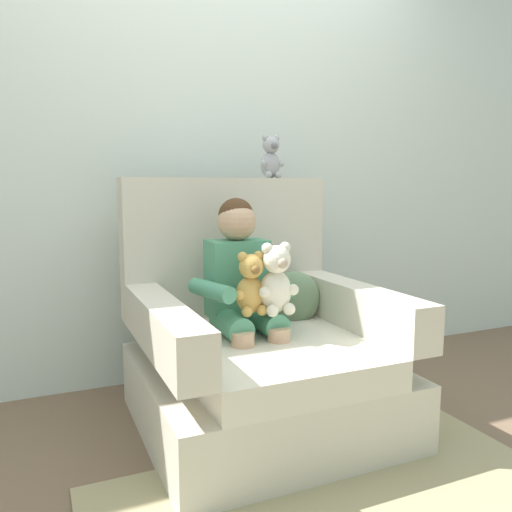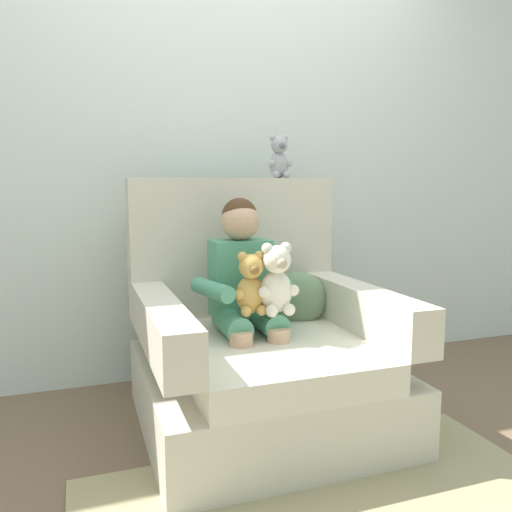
{
  "view_description": "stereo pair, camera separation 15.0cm",
  "coord_description": "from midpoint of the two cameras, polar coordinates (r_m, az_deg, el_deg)",
  "views": [
    {
      "loc": [
        -0.87,
        -1.92,
        1.03
      ],
      "look_at": [
        -0.05,
        -0.05,
        0.75
      ],
      "focal_mm": 35.91,
      "sensor_mm": 36.0,
      "label": 1
    },
    {
      "loc": [
        -0.73,
        -1.98,
        1.03
      ],
      "look_at": [
        -0.05,
        -0.05,
        0.75
      ],
      "focal_mm": 35.91,
      "sensor_mm": 36.0,
      "label": 2
    }
  ],
  "objects": [
    {
      "name": "ground_plane",
      "position": [
        2.35,
        -1.19,
        -18.35
      ],
      "size": [
        8.0,
        8.0,
        0.0
      ],
      "primitive_type": "plane",
      "color": "brown"
    },
    {
      "name": "back_wall",
      "position": [
        2.85,
        -7.33,
        13.06
      ],
      "size": [
        6.0,
        0.1,
        2.6
      ],
      "primitive_type": "cube",
      "color": "silver",
      "rests_on": "ground"
    },
    {
      "name": "armchair",
      "position": [
        2.28,
        -1.84,
        -10.55
      ],
      "size": [
        1.02,
        1.02,
        1.07
      ],
      "color": "beige",
      "rests_on": "ground"
    },
    {
      "name": "seated_child",
      "position": [
        2.22,
        -3.43,
        -3.11
      ],
      "size": [
        0.45,
        0.39,
        0.82
      ],
      "rotation": [
        0.0,
        0.0,
        -0.01
      ],
      "color": "#4C9370",
      "rests_on": "armchair"
    },
    {
      "name": "plush_honey",
      "position": [
        2.09,
        -2.64,
        -3.27
      ],
      "size": [
        0.15,
        0.13,
        0.26
      ],
      "rotation": [
        0.0,
        0.0,
        0.31
      ],
      "color": "gold",
      "rests_on": "armchair"
    },
    {
      "name": "plush_cream",
      "position": [
        2.09,
        0.23,
        -2.78
      ],
      "size": [
        0.18,
        0.14,
        0.3
      ],
      "rotation": [
        0.0,
        0.0,
        -0.28
      ],
      "color": "silver",
      "rests_on": "armchair"
    },
    {
      "name": "plush_grey_on_backrest",
      "position": [
        2.61,
        -0.02,
        10.85
      ],
      "size": [
        0.13,
        0.1,
        0.22
      ],
      "rotation": [
        0.0,
        0.0,
        -0.16
      ],
      "color": "#9E9EA3",
      "rests_on": "armchair"
    },
    {
      "name": "throw_pillow",
      "position": [
        2.45,
        2.44,
        -4.73
      ],
      "size": [
        0.28,
        0.18,
        0.26
      ],
      "primitive_type": "ellipsoid",
      "rotation": [
        0.0,
        0.0,
        -0.24
      ],
      "color": "slate",
      "rests_on": "armchair"
    }
  ]
}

